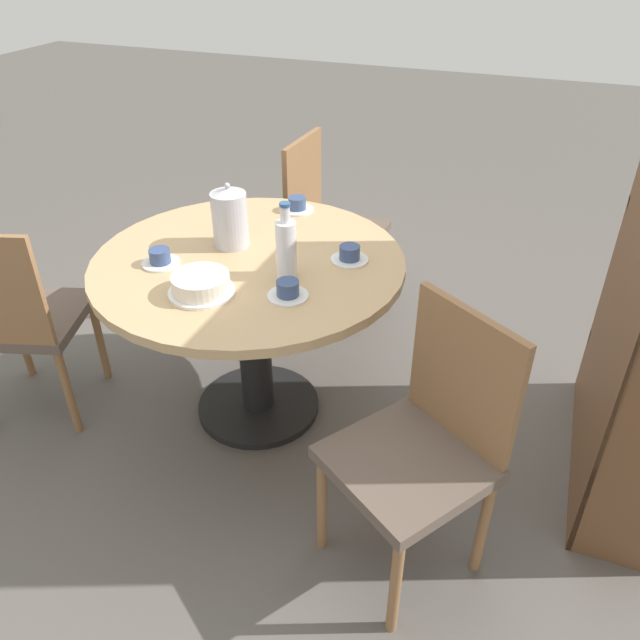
{
  "coord_description": "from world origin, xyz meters",
  "views": [
    {
      "loc": [
        1.82,
        0.98,
        1.81
      ],
      "look_at": [
        0.0,
        0.28,
        0.52
      ],
      "focal_mm": 35.0,
      "sensor_mm": 36.0,
      "label": 1
    }
  ],
  "objects_px": {
    "chair_c": "(19,317)",
    "cake_main": "(201,285)",
    "cup_c": "(350,255)",
    "chair_b": "(327,223)",
    "cup_d": "(160,258)",
    "cup_a": "(297,205)",
    "water_bottle": "(286,247)",
    "cup_b": "(288,291)",
    "coffee_pot": "(230,218)",
    "chair_a": "(424,444)"
  },
  "relations": [
    {
      "from": "water_bottle",
      "to": "chair_b",
      "type": "bearing_deg",
      "value": -167.96
    },
    {
      "from": "chair_b",
      "to": "cup_d",
      "type": "height_order",
      "value": "chair_b"
    },
    {
      "from": "cup_d",
      "to": "cup_a",
      "type": "bearing_deg",
      "value": 156.22
    },
    {
      "from": "chair_b",
      "to": "water_bottle",
      "type": "distance_m",
      "value": 1.07
    },
    {
      "from": "cup_c",
      "to": "cup_d",
      "type": "xyz_separation_m",
      "value": [
        0.27,
        -0.63,
        0.0
      ]
    },
    {
      "from": "cup_d",
      "to": "chair_c",
      "type": "bearing_deg",
      "value": -72.11
    },
    {
      "from": "water_bottle",
      "to": "cake_main",
      "type": "xyz_separation_m",
      "value": [
        0.21,
        -0.22,
        -0.08
      ]
    },
    {
      "from": "cake_main",
      "to": "cup_a",
      "type": "height_order",
      "value": "cake_main"
    },
    {
      "from": "coffee_pot",
      "to": "cup_a",
      "type": "relative_size",
      "value": 1.8
    },
    {
      "from": "chair_c",
      "to": "cup_b",
      "type": "relative_size",
      "value": 6.45
    },
    {
      "from": "cup_b",
      "to": "cup_d",
      "type": "bearing_deg",
      "value": -95.0
    },
    {
      "from": "cup_b",
      "to": "cup_d",
      "type": "xyz_separation_m",
      "value": [
        -0.05,
        -0.52,
        0.0
      ]
    },
    {
      "from": "chair_a",
      "to": "chair_c",
      "type": "distance_m",
      "value": 1.64
    },
    {
      "from": "chair_a",
      "to": "cup_d",
      "type": "bearing_deg",
      "value": -161.76
    },
    {
      "from": "water_bottle",
      "to": "cup_c",
      "type": "distance_m",
      "value": 0.27
    },
    {
      "from": "cake_main",
      "to": "chair_b",
      "type": "bearing_deg",
      "value": 179.48
    },
    {
      "from": "chair_a",
      "to": "cake_main",
      "type": "height_order",
      "value": "chair_a"
    },
    {
      "from": "cup_c",
      "to": "chair_b",
      "type": "bearing_deg",
      "value": -154.56
    },
    {
      "from": "cup_a",
      "to": "cake_main",
      "type": "bearing_deg",
      "value": -2.4
    },
    {
      "from": "chair_c",
      "to": "cake_main",
      "type": "relative_size",
      "value": 3.99
    },
    {
      "from": "chair_c",
      "to": "cup_a",
      "type": "relative_size",
      "value": 6.45
    },
    {
      "from": "water_bottle",
      "to": "cake_main",
      "type": "height_order",
      "value": "water_bottle"
    },
    {
      "from": "cup_a",
      "to": "cup_d",
      "type": "bearing_deg",
      "value": -23.78
    },
    {
      "from": "water_bottle",
      "to": "chair_c",
      "type": "bearing_deg",
      "value": -75.53
    },
    {
      "from": "cup_c",
      "to": "chair_a",
      "type": "bearing_deg",
      "value": 37.15
    },
    {
      "from": "cup_d",
      "to": "cup_c",
      "type": "bearing_deg",
      "value": 113.1
    },
    {
      "from": "chair_c",
      "to": "cup_d",
      "type": "relative_size",
      "value": 6.45
    },
    {
      "from": "cake_main",
      "to": "cup_b",
      "type": "bearing_deg",
      "value": 106.63
    },
    {
      "from": "cup_a",
      "to": "chair_c",
      "type": "bearing_deg",
      "value": -46.22
    },
    {
      "from": "water_bottle",
      "to": "cup_d",
      "type": "relative_size",
      "value": 1.98
    },
    {
      "from": "water_bottle",
      "to": "chair_a",
      "type": "bearing_deg",
      "value": 57.44
    },
    {
      "from": "chair_b",
      "to": "water_bottle",
      "type": "xyz_separation_m",
      "value": [
        0.98,
        0.21,
        0.36
      ]
    },
    {
      "from": "cup_a",
      "to": "cup_d",
      "type": "xyz_separation_m",
      "value": [
        0.62,
        -0.27,
        0.0
      ]
    },
    {
      "from": "cup_a",
      "to": "cup_c",
      "type": "height_order",
      "value": "same"
    },
    {
      "from": "coffee_pot",
      "to": "cup_a",
      "type": "bearing_deg",
      "value": 164.91
    },
    {
      "from": "chair_c",
      "to": "cake_main",
      "type": "height_order",
      "value": "chair_c"
    },
    {
      "from": "cup_b",
      "to": "chair_a",
      "type": "bearing_deg",
      "value": 64.79
    },
    {
      "from": "chair_c",
      "to": "cup_b",
      "type": "bearing_deg",
      "value": 169.39
    },
    {
      "from": "chair_b",
      "to": "coffee_pot",
      "type": "height_order",
      "value": "coffee_pot"
    },
    {
      "from": "chair_a",
      "to": "cup_a",
      "type": "xyz_separation_m",
      "value": [
        -0.92,
        -0.79,
        0.27
      ]
    },
    {
      "from": "cake_main",
      "to": "coffee_pot",
      "type": "bearing_deg",
      "value": -168.34
    },
    {
      "from": "water_bottle",
      "to": "cup_a",
      "type": "distance_m",
      "value": 0.58
    },
    {
      "from": "cup_b",
      "to": "coffee_pot",
      "type": "bearing_deg",
      "value": -128.08
    },
    {
      "from": "chair_a",
      "to": "water_bottle",
      "type": "xyz_separation_m",
      "value": [
        -0.38,
        -0.6,
        0.36
      ]
    },
    {
      "from": "coffee_pot",
      "to": "water_bottle",
      "type": "height_order",
      "value": "water_bottle"
    },
    {
      "from": "chair_b",
      "to": "cup_a",
      "type": "xyz_separation_m",
      "value": [
        0.44,
        0.02,
        0.27
      ]
    },
    {
      "from": "cup_b",
      "to": "cup_d",
      "type": "relative_size",
      "value": 1.0
    },
    {
      "from": "chair_a",
      "to": "water_bottle",
      "type": "height_order",
      "value": "water_bottle"
    },
    {
      "from": "chair_a",
      "to": "chair_c",
      "type": "relative_size",
      "value": 1.0
    },
    {
      "from": "chair_a",
      "to": "chair_b",
      "type": "bearing_deg",
      "value": 154.71
    }
  ]
}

